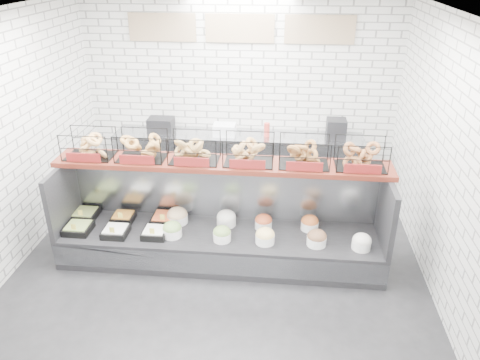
# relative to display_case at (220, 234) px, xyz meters

# --- Properties ---
(ground) EXTENTS (5.50, 5.50, 0.00)m
(ground) POSITION_rel_display_case_xyz_m (0.02, -0.34, -0.33)
(ground) COLOR black
(ground) RESTS_ON ground
(room_shell) EXTENTS (5.02, 5.51, 3.01)m
(room_shell) POSITION_rel_display_case_xyz_m (0.02, 0.26, 1.73)
(room_shell) COLOR silver
(room_shell) RESTS_ON ground
(display_case) EXTENTS (4.00, 0.90, 1.20)m
(display_case) POSITION_rel_display_case_xyz_m (0.00, 0.00, 0.00)
(display_case) COLOR black
(display_case) RESTS_ON ground
(bagel_shelf) EXTENTS (4.10, 0.50, 0.40)m
(bagel_shelf) POSITION_rel_display_case_xyz_m (0.02, 0.17, 1.06)
(bagel_shelf) COLOR #44150E
(bagel_shelf) RESTS_ON display_case
(prep_counter) EXTENTS (4.00, 0.60, 1.20)m
(prep_counter) POSITION_rel_display_case_xyz_m (0.02, 2.09, 0.14)
(prep_counter) COLOR #93969B
(prep_counter) RESTS_ON ground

